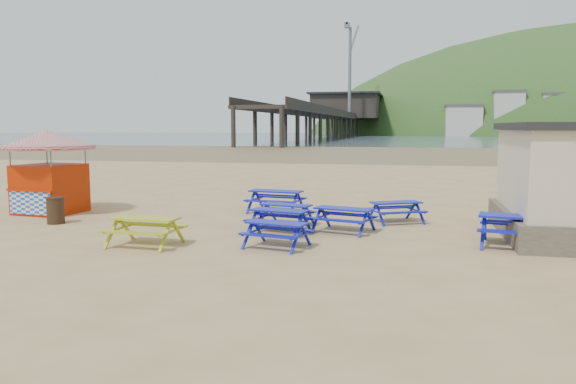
% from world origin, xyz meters
% --- Properties ---
extents(ground, '(400.00, 400.00, 0.00)m').
position_xyz_m(ground, '(0.00, 0.00, 0.00)').
color(ground, tan).
rests_on(ground, ground).
extents(wet_sand, '(400.00, 400.00, 0.00)m').
position_xyz_m(wet_sand, '(0.00, 55.00, 0.00)').
color(wet_sand, olive).
rests_on(wet_sand, ground).
extents(sea, '(400.00, 400.00, 0.00)m').
position_xyz_m(sea, '(0.00, 170.00, 0.01)').
color(sea, '#42525E').
rests_on(sea, ground).
extents(picnic_table_blue_a, '(2.07, 1.76, 0.78)m').
position_xyz_m(picnic_table_blue_a, '(-0.41, 3.69, 0.39)').
color(picnic_table_blue_a, '#0405A2').
rests_on(picnic_table_blue_a, ground).
extents(picnic_table_blue_b, '(1.83, 1.61, 0.66)m').
position_xyz_m(picnic_table_blue_b, '(0.51, 1.18, 0.33)').
color(picnic_table_blue_b, '#0405A2').
rests_on(picnic_table_blue_b, ground).
extents(picnic_table_blue_c, '(1.99, 1.86, 0.66)m').
position_xyz_m(picnic_table_blue_c, '(3.84, 2.42, 0.33)').
color(picnic_table_blue_c, '#0405A2').
rests_on(picnic_table_blue_c, ground).
extents(picnic_table_blue_d, '(1.90, 1.66, 0.69)m').
position_xyz_m(picnic_table_blue_d, '(0.62, -0.21, 0.35)').
color(picnic_table_blue_d, '#0405A2').
rests_on(picnic_table_blue_d, ground).
extents(picnic_table_blue_e, '(1.77, 1.55, 0.65)m').
position_xyz_m(picnic_table_blue_e, '(0.98, -2.02, 0.32)').
color(picnic_table_blue_e, '#0405A2').
rests_on(picnic_table_blue_e, ground).
extents(picnic_table_blue_f, '(2.18, 1.88, 0.81)m').
position_xyz_m(picnic_table_blue_f, '(6.98, -0.72, 0.41)').
color(picnic_table_blue_f, '#0405A2').
rests_on(picnic_table_blue_f, ground).
extents(picnic_table_yellow, '(1.82, 1.50, 0.73)m').
position_xyz_m(picnic_table_yellow, '(-2.37, -2.54, 0.37)').
color(picnic_table_yellow, '#89AA19').
rests_on(picnic_table_yellow, ground).
extents(ice_cream_kiosk, '(3.64, 3.64, 2.93)m').
position_xyz_m(ice_cream_kiosk, '(-8.18, 1.83, 1.85)').
color(ice_cream_kiosk, '#AF2101').
rests_on(ice_cream_kiosk, ground).
extents(litter_bin, '(0.57, 0.57, 0.84)m').
position_xyz_m(litter_bin, '(-6.64, -0.11, 0.43)').
color(litter_bin, '#352414').
rests_on(litter_bin, ground).
extents(pier, '(24.00, 220.00, 39.29)m').
position_xyz_m(pier, '(-17.99, 178.23, 5.46)').
color(pier, black).
rests_on(pier, ground).
extents(picnic_table_blue_g, '(1.96, 1.73, 0.70)m').
position_xyz_m(picnic_table_blue_g, '(2.39, 0.46, 0.35)').
color(picnic_table_blue_g, '#0405A2').
rests_on(picnic_table_blue_g, ground).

